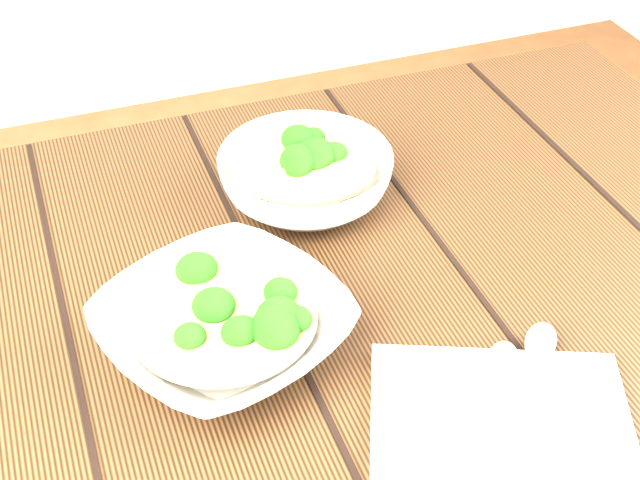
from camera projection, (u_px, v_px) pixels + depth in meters
table at (299, 387)px, 0.97m from camera, size 1.20×0.80×0.75m
soup_bowl_front at (224, 326)px, 0.83m from camera, size 0.29×0.29×0.06m
soup_bowl_back at (306, 177)px, 1.01m from camera, size 0.22×0.22×0.07m
trivet at (277, 294)px, 0.89m from camera, size 0.13×0.13×0.03m
napkin at (502, 431)px, 0.76m from camera, size 0.28×0.26×0.01m
spoon_left at (498, 390)px, 0.79m from camera, size 0.12×0.16×0.01m
spoon_right at (533, 368)px, 0.81m from camera, size 0.14×0.15×0.01m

